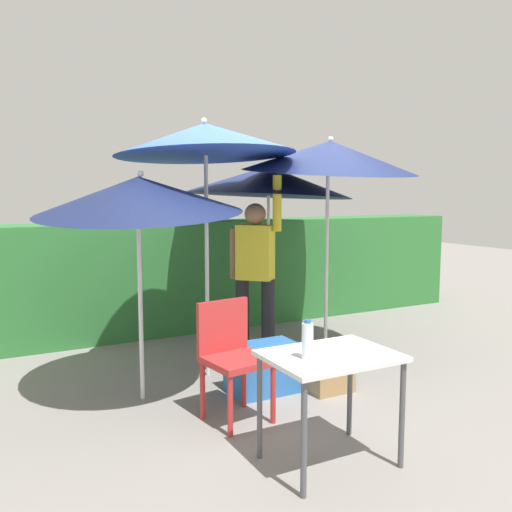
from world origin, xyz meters
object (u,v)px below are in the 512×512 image
(umbrella_yellow, at_px, (268,181))
(folding_table, at_px, (330,367))
(umbrella_rainbow, at_px, (205,140))
(umbrella_navy, at_px, (329,157))
(bottle_water, at_px, (307,340))
(umbrella_orange, at_px, (139,195))
(crate_cardboard, at_px, (325,372))
(person_vendor, at_px, (255,268))
(cooler_box, at_px, (264,368))
(chair_plastic, at_px, (232,352))

(umbrella_yellow, distance_m, folding_table, 3.23)
(umbrella_rainbow, height_order, umbrella_navy, umbrella_rainbow)
(umbrella_rainbow, bearing_deg, bottle_water, -94.24)
(umbrella_navy, distance_m, folding_table, 2.60)
(umbrella_orange, xyz_separation_m, folding_table, (0.73, -1.59, -1.06))
(umbrella_orange, relative_size, crate_cardboard, 4.89)
(person_vendor, height_order, crate_cardboard, person_vendor)
(umbrella_navy, distance_m, cooler_box, 2.16)
(umbrella_rainbow, height_order, crate_cardboard, umbrella_rainbow)
(folding_table, bearing_deg, cooler_box, 79.57)
(umbrella_rainbow, height_order, folding_table, umbrella_rainbow)
(umbrella_orange, xyz_separation_m, umbrella_navy, (1.97, 0.19, 0.37))
(chair_plastic, distance_m, folding_table, 0.95)
(person_vendor, distance_m, crate_cardboard, 1.36)
(umbrella_yellow, xyz_separation_m, chair_plastic, (-1.35, -1.87, -1.33))
(umbrella_yellow, relative_size, bottle_water, 8.61)
(folding_table, relative_size, bottle_water, 3.33)
(chair_plastic, bearing_deg, umbrella_yellow, 54.22)
(cooler_box, bearing_deg, umbrella_yellow, 59.91)
(umbrella_orange, height_order, person_vendor, umbrella_orange)
(umbrella_yellow, relative_size, folding_table, 2.58)
(umbrella_yellow, relative_size, cooler_box, 3.46)
(person_vendor, bearing_deg, folding_table, -105.90)
(umbrella_orange, distance_m, bottle_water, 1.91)
(cooler_box, bearing_deg, umbrella_orange, 162.83)
(umbrella_rainbow, relative_size, folding_table, 2.97)
(chair_plastic, bearing_deg, bottle_water, -86.26)
(person_vendor, bearing_deg, umbrella_navy, -33.51)
(umbrella_navy, distance_m, chair_plastic, 2.31)
(bottle_water, bearing_deg, umbrella_navy, 51.69)
(umbrella_yellow, bearing_deg, umbrella_navy, -82.26)
(umbrella_yellow, distance_m, person_vendor, 1.18)
(cooler_box, distance_m, folding_table, 1.38)
(chair_plastic, xyz_separation_m, bottle_water, (0.06, -0.93, 0.31))
(person_vendor, distance_m, folding_table, 2.30)
(umbrella_yellow, xyz_separation_m, folding_table, (-1.10, -2.78, -1.21))
(person_vendor, relative_size, cooler_box, 3.15)
(umbrella_navy, bearing_deg, person_vendor, 146.49)
(cooler_box, height_order, crate_cardboard, cooler_box)
(crate_cardboard, xyz_separation_m, bottle_water, (-0.92, -1.11, 0.68))
(folding_table, height_order, bottle_water, bottle_water)
(cooler_box, bearing_deg, folding_table, -100.43)
(umbrella_orange, xyz_separation_m, chair_plastic, (0.49, -0.68, -1.18))
(umbrella_orange, distance_m, umbrella_yellow, 2.19)
(umbrella_yellow, xyz_separation_m, cooler_box, (-0.86, -1.49, -1.64))
(umbrella_rainbow, distance_m, crate_cardboard, 2.31)
(umbrella_navy, height_order, person_vendor, umbrella_navy)
(umbrella_navy, distance_m, crate_cardboard, 2.10)
(chair_plastic, bearing_deg, umbrella_orange, 125.52)
(umbrella_rainbow, distance_m, umbrella_navy, 1.29)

